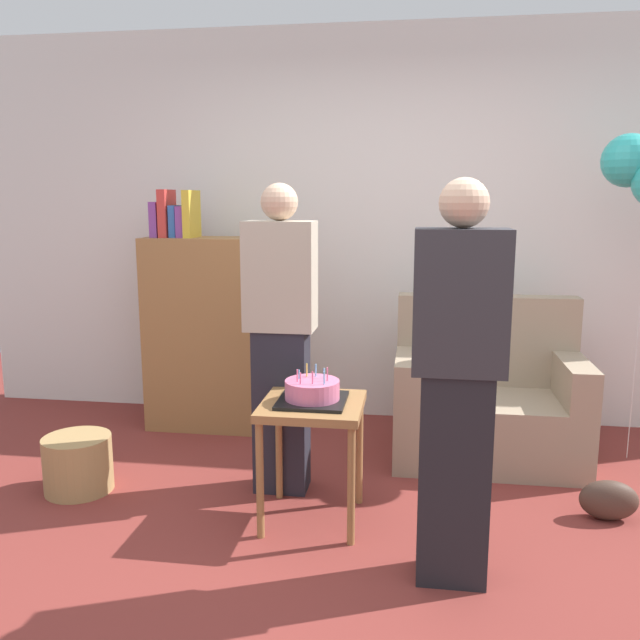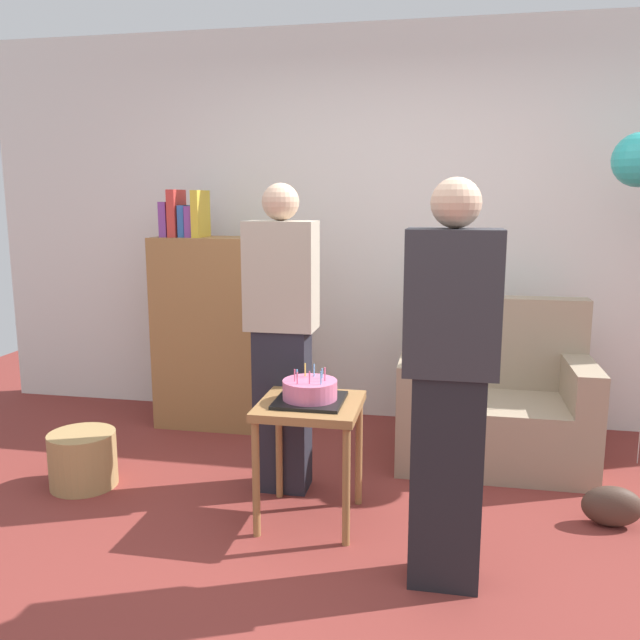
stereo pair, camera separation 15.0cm
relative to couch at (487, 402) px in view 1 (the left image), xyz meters
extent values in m
plane|color=maroon|center=(-0.65, -1.33, -0.34)|extent=(8.00, 8.00, 0.00)
cube|color=silver|center=(-0.65, 0.72, 1.01)|extent=(6.00, 0.10, 2.70)
cube|color=gray|center=(0.00, -0.06, -0.14)|extent=(1.10, 0.70, 0.40)
cube|color=gray|center=(0.00, 0.21, 0.34)|extent=(1.10, 0.16, 0.56)
cube|color=gray|center=(-0.47, -0.06, 0.18)|extent=(0.16, 0.70, 0.24)
cube|color=gray|center=(0.47, -0.06, 0.18)|extent=(0.16, 0.70, 0.24)
cube|color=olive|center=(-1.84, 0.27, 0.31)|extent=(0.80, 0.36, 1.30)
cube|color=#7F3D93|center=(-2.15, 0.27, 1.08)|extent=(0.05, 0.20, 0.23)
cube|color=red|center=(-2.09, 0.27, 1.12)|extent=(0.06, 0.21, 0.31)
cube|color=#3366B7|center=(-2.03, 0.27, 1.06)|extent=(0.04, 0.17, 0.21)
cube|color=#7F3D93|center=(-1.97, 0.27, 1.06)|extent=(0.05, 0.21, 0.20)
cube|color=gold|center=(-1.92, 0.27, 1.11)|extent=(0.05, 0.23, 0.31)
cube|color=olive|center=(-0.92, -0.96, 0.24)|extent=(0.48, 0.48, 0.04)
cylinder|color=olive|center=(-1.13, -1.17, -0.06)|extent=(0.04, 0.04, 0.56)
cylinder|color=olive|center=(-0.71, -1.17, -0.06)|extent=(0.04, 0.04, 0.56)
cylinder|color=olive|center=(-1.13, -0.75, -0.06)|extent=(0.04, 0.04, 0.56)
cylinder|color=olive|center=(-0.71, -0.75, -0.06)|extent=(0.04, 0.04, 0.56)
cube|color=black|center=(-0.92, -0.96, 0.27)|extent=(0.32, 0.32, 0.02)
cylinder|color=#D66B93|center=(-0.92, -0.96, 0.32)|extent=(0.26, 0.26, 0.09)
cylinder|color=#EA668C|center=(-0.84, -0.96, 0.40)|extent=(0.01, 0.01, 0.06)
cylinder|color=#66B2E5|center=(-0.87, -0.91, 0.39)|extent=(0.01, 0.01, 0.05)
cylinder|color=#66B2E5|center=(-0.91, -0.89, 0.40)|extent=(0.01, 0.01, 0.06)
cylinder|color=#F2CC4C|center=(-0.95, -0.89, 0.40)|extent=(0.01, 0.01, 0.06)
cylinder|color=#66B2E5|center=(-0.98, -0.94, 0.39)|extent=(0.01, 0.01, 0.05)
cylinder|color=#EA668C|center=(-0.98, -0.99, 0.39)|extent=(0.01, 0.01, 0.06)
cylinder|color=#EA668C|center=(-0.96, -1.03, 0.39)|extent=(0.01, 0.01, 0.06)
cylinder|color=#EA668C|center=(-0.91, -1.02, 0.39)|extent=(0.01, 0.01, 0.06)
cylinder|color=#66B2E5|center=(-0.85, -1.02, 0.40)|extent=(0.01, 0.01, 0.06)
cube|color=#23232D|center=(-1.13, -0.63, 0.10)|extent=(0.28, 0.20, 0.88)
cube|color=#B2A893|center=(-1.13, -0.63, 0.82)|extent=(0.36, 0.22, 0.56)
sphere|color=#D1A889|center=(-1.13, -0.63, 1.19)|extent=(0.19, 0.19, 0.19)
cube|color=black|center=(-0.27, -1.37, 0.10)|extent=(0.28, 0.20, 0.88)
cube|color=#2D2D33|center=(-0.27, -1.37, 0.82)|extent=(0.36, 0.22, 0.56)
sphere|color=#D1A889|center=(-0.27, -1.37, 1.19)|extent=(0.19, 0.19, 0.19)
cylinder|color=#A88451|center=(-2.21, -0.82, -0.19)|extent=(0.36, 0.36, 0.30)
ellipsoid|color=#473328|center=(0.52, -0.75, -0.24)|extent=(0.28, 0.14, 0.20)
cylinder|color=silver|center=(0.85, 0.09, 0.49)|extent=(0.00, 0.00, 1.67)
sphere|color=#2DADA8|center=(0.73, 0.12, 1.42)|extent=(0.30, 0.30, 0.30)
camera|label=1|loc=(-0.44, -3.92, 1.21)|focal=36.87mm
camera|label=2|loc=(-0.29, -3.90, 1.21)|focal=36.87mm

